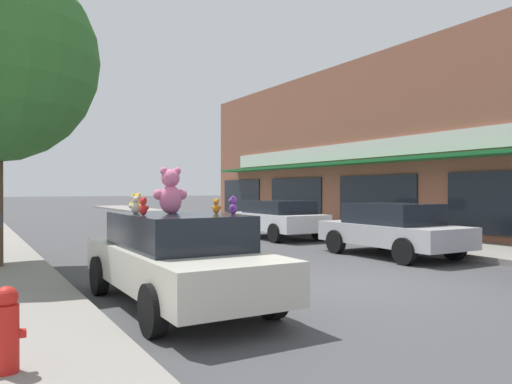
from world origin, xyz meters
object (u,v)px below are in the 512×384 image
teddy_bear_blue (175,205)px  teddy_bear_cream (135,205)px  parked_car_far_center (392,228)px  teddy_bear_giant (170,191)px  parked_car_far_right (278,218)px  teddy_bear_purple (233,205)px  plush_art_car (177,256)px  teddy_bear_orange (216,206)px  teddy_bear_red (143,207)px  fire_hydrant (6,329)px  teddy_bear_yellow (136,204)px

teddy_bear_blue → teddy_bear_cream: (-0.68, -0.05, 0.01)m
teddy_bear_blue → parked_car_far_center: bearing=-135.4°
teddy_bear_giant → parked_car_far_right: 11.10m
teddy_bear_purple → plush_art_car: bearing=-106.2°
teddy_bear_purple → teddy_bear_cream: size_ratio=0.99×
teddy_bear_orange → parked_car_far_center: 7.23m
teddy_bear_red → teddy_bear_cream: 0.50m
teddy_bear_blue → fire_hydrant: size_ratio=0.33×
teddy_bear_red → parked_car_far_center: (7.79, 2.68, -0.81)m
plush_art_car → teddy_bear_giant: 1.03m
teddy_bear_orange → parked_car_far_right: (6.64, 8.54, -0.78)m
plush_art_car → fire_hydrant: (-2.55, -2.36, -0.22)m
teddy_bear_purple → teddy_bear_orange: bearing=-136.1°
teddy_bear_purple → parked_car_far_right: bearing=172.5°
plush_art_car → teddy_bear_blue: (0.11, 0.35, 0.80)m
teddy_bear_giant → teddy_bear_orange: teddy_bear_giant is taller
plush_art_car → parked_car_far_right: size_ratio=1.16×
teddy_bear_yellow → teddy_bear_cream: size_ratio=1.13×
teddy_bear_orange → parked_car_far_center: bearing=-101.4°
plush_art_car → teddy_bear_orange: (0.56, -0.28, 0.79)m
teddy_bear_blue → teddy_bear_yellow: size_ratio=0.80×
teddy_bear_blue → parked_car_far_right: bearing=-104.0°
teddy_bear_blue → teddy_bear_cream: bearing=31.8°
teddy_bear_purple → parked_car_far_center: 7.30m
teddy_bear_purple → teddy_bear_giant: bearing=-100.1°
teddy_bear_red → teddy_bear_yellow: bearing=-32.3°
plush_art_car → teddy_bear_giant: teddy_bear_giant is taller
teddy_bear_blue → parked_car_far_center: (7.08, 2.14, -0.80)m
plush_art_car → teddy_bear_cream: 1.04m
teddy_bear_blue → plush_art_car: bearing=100.4°
teddy_bear_red → teddy_bear_orange: 1.16m
teddy_bear_red → teddy_bear_blue: size_ratio=1.04×
teddy_bear_giant → teddy_bear_red: teddy_bear_giant is taller
teddy_bear_red → teddy_bear_purple: size_ratio=0.94×
teddy_bear_giant → teddy_bear_red: (-0.48, -0.16, -0.22)m
teddy_bear_red → fire_hydrant: bearing=113.5°
teddy_bear_purple → fire_hydrant: 3.78m
teddy_bear_red → plush_art_car: bearing=-96.1°
teddy_bear_red → teddy_bear_orange: teddy_bear_red is taller
teddy_bear_giant → teddy_bear_cream: (-0.46, 0.34, -0.21)m
parked_car_far_right → teddy_bear_red: bearing=-132.7°
teddy_bear_red → parked_car_far_center: bearing=-95.3°
parked_car_far_center → teddy_bear_giant: bearing=-161.0°
teddy_bear_yellow → parked_car_far_center: teddy_bear_yellow is taller
teddy_bear_red → parked_car_far_right: bearing=-67.0°
teddy_bear_yellow → teddy_bear_cream: 0.17m
teddy_bear_giant → parked_car_far_right: size_ratio=0.18×
teddy_bear_yellow → parked_car_far_center: (7.70, 2.02, -0.83)m
teddy_bear_orange → teddy_bear_blue: bearing=1.3°
teddy_bear_giant → teddy_bear_cream: bearing=-25.2°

